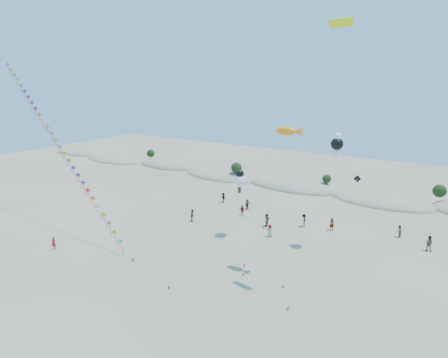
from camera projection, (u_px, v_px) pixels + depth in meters
ground at (113, 298)px, 34.94m from camera, size 160.00×160.00×0.00m
dune_ridge at (300, 186)px, 71.33m from camera, size 145.30×11.49×5.57m
kite_train at (56, 141)px, 50.71m from camera, size 32.46×6.88×22.95m
fish_kite at (288, 132)px, 37.09m from camera, size 8.97×10.64×15.31m
cartoon_kite_low at (240, 179)px, 47.43m from camera, size 6.53×9.89×8.83m
cartoon_kite_high at (337, 143)px, 43.04m from camera, size 7.25×11.26×13.95m
parafoil_kite at (340, 30)px, 31.81m from camera, size 2.17×7.07×24.85m
dark_kite at (337, 208)px, 42.70m from camera, size 3.39×15.14×8.62m
flyer_foreground at (54, 243)px, 44.91m from camera, size 0.67×0.57×1.56m
beachgoers at (291, 220)px, 52.05m from camera, size 34.85×10.65×1.88m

